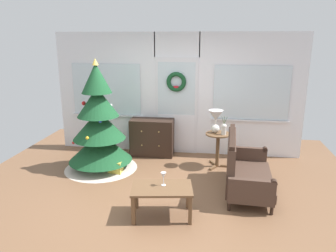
{
  "coord_description": "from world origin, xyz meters",
  "views": [
    {
      "loc": [
        0.85,
        -4.63,
        2.45
      ],
      "look_at": [
        0.05,
        0.55,
        1.0
      ],
      "focal_mm": 34.58,
      "sensor_mm": 36.0,
      "label": 1
    }
  ],
  "objects_px": {
    "side_table": "(218,143)",
    "gift_box": "(116,167)",
    "settee_sofa": "(243,169)",
    "wine_glass": "(163,176)",
    "flower_vase": "(224,129)",
    "christmas_tree": "(99,130)",
    "table_lamp": "(216,118)",
    "dresser_cabinet": "(152,137)",
    "coffee_table": "(162,192)"
  },
  "relations": [
    {
      "from": "coffee_table",
      "to": "gift_box",
      "type": "height_order",
      "value": "coffee_table"
    },
    {
      "from": "flower_vase",
      "to": "wine_glass",
      "type": "relative_size",
      "value": 1.79
    },
    {
      "from": "side_table",
      "to": "settee_sofa",
      "type": "bearing_deg",
      "value": -67.44
    },
    {
      "from": "dresser_cabinet",
      "to": "coffee_table",
      "type": "height_order",
      "value": "dresser_cabinet"
    },
    {
      "from": "side_table",
      "to": "table_lamp",
      "type": "bearing_deg",
      "value": 146.31
    },
    {
      "from": "table_lamp",
      "to": "flower_vase",
      "type": "relative_size",
      "value": 1.26
    },
    {
      "from": "wine_glass",
      "to": "gift_box",
      "type": "xyz_separation_m",
      "value": [
        -1.11,
        1.26,
        -0.46
      ]
    },
    {
      "from": "table_lamp",
      "to": "flower_vase",
      "type": "distance_m",
      "value": 0.25
    },
    {
      "from": "side_table",
      "to": "gift_box",
      "type": "height_order",
      "value": "side_table"
    },
    {
      "from": "christmas_tree",
      "to": "settee_sofa",
      "type": "xyz_separation_m",
      "value": [
        2.62,
        -0.56,
        -0.38
      ]
    },
    {
      "from": "settee_sofa",
      "to": "gift_box",
      "type": "relative_size",
      "value": 6.37
    },
    {
      "from": "side_table",
      "to": "wine_glass",
      "type": "relative_size",
      "value": 3.46
    },
    {
      "from": "settee_sofa",
      "to": "side_table",
      "type": "xyz_separation_m",
      "value": [
        -0.41,
        0.98,
        0.1
      ]
    },
    {
      "from": "settee_sofa",
      "to": "flower_vase",
      "type": "xyz_separation_m",
      "value": [
        -0.31,
        0.92,
        0.42
      ]
    },
    {
      "from": "flower_vase",
      "to": "wine_glass",
      "type": "xyz_separation_m",
      "value": [
        -0.84,
        -1.82,
        -0.21
      ]
    },
    {
      "from": "side_table",
      "to": "coffee_table",
      "type": "relative_size",
      "value": 0.74
    },
    {
      "from": "settee_sofa",
      "to": "coffee_table",
      "type": "height_order",
      "value": "settee_sofa"
    },
    {
      "from": "side_table",
      "to": "flower_vase",
      "type": "height_order",
      "value": "flower_vase"
    },
    {
      "from": "christmas_tree",
      "to": "wine_glass",
      "type": "bearing_deg",
      "value": -44.92
    },
    {
      "from": "wine_glass",
      "to": "dresser_cabinet",
      "type": "bearing_deg",
      "value": 105.27
    },
    {
      "from": "table_lamp",
      "to": "settee_sofa",
      "type": "bearing_deg",
      "value": -65.38
    },
    {
      "from": "table_lamp",
      "to": "coffee_table",
      "type": "bearing_deg",
      "value": -109.35
    },
    {
      "from": "christmas_tree",
      "to": "flower_vase",
      "type": "distance_m",
      "value": 2.34
    },
    {
      "from": "dresser_cabinet",
      "to": "gift_box",
      "type": "relative_size",
      "value": 3.83
    },
    {
      "from": "christmas_tree",
      "to": "gift_box",
      "type": "distance_m",
      "value": 0.76
    },
    {
      "from": "coffee_table",
      "to": "flower_vase",
      "type": "bearing_deg",
      "value": 65.54
    },
    {
      "from": "side_table",
      "to": "flower_vase",
      "type": "bearing_deg",
      "value": -30.96
    },
    {
      "from": "table_lamp",
      "to": "gift_box",
      "type": "distance_m",
      "value": 2.09
    },
    {
      "from": "christmas_tree",
      "to": "side_table",
      "type": "height_order",
      "value": "christmas_tree"
    },
    {
      "from": "table_lamp",
      "to": "gift_box",
      "type": "xyz_separation_m",
      "value": [
        -1.79,
        -0.65,
        -0.84
      ]
    },
    {
      "from": "table_lamp",
      "to": "wine_glass",
      "type": "bearing_deg",
      "value": -109.59
    },
    {
      "from": "dresser_cabinet",
      "to": "side_table",
      "type": "distance_m",
      "value": 1.45
    },
    {
      "from": "coffee_table",
      "to": "wine_glass",
      "type": "bearing_deg",
      "value": 78.72
    },
    {
      "from": "christmas_tree",
      "to": "flower_vase",
      "type": "bearing_deg",
      "value": 8.7
    },
    {
      "from": "christmas_tree",
      "to": "side_table",
      "type": "distance_m",
      "value": 2.27
    },
    {
      "from": "side_table",
      "to": "flower_vase",
      "type": "distance_m",
      "value": 0.33
    },
    {
      "from": "settee_sofa",
      "to": "coffee_table",
      "type": "distance_m",
      "value": 1.51
    },
    {
      "from": "christmas_tree",
      "to": "settee_sofa",
      "type": "bearing_deg",
      "value": -12.15
    },
    {
      "from": "settee_sofa",
      "to": "table_lamp",
      "type": "bearing_deg",
      "value": 114.62
    },
    {
      "from": "christmas_tree",
      "to": "table_lamp",
      "type": "bearing_deg",
      "value": 11.91
    },
    {
      "from": "wine_glass",
      "to": "gift_box",
      "type": "height_order",
      "value": "wine_glass"
    },
    {
      "from": "gift_box",
      "to": "dresser_cabinet",
      "type": "bearing_deg",
      "value": 66.01
    },
    {
      "from": "flower_vase",
      "to": "settee_sofa",
      "type": "bearing_deg",
      "value": -71.55
    },
    {
      "from": "flower_vase",
      "to": "coffee_table",
      "type": "height_order",
      "value": "flower_vase"
    },
    {
      "from": "table_lamp",
      "to": "coffee_table",
      "type": "xyz_separation_m",
      "value": [
        -0.69,
        -1.98,
        -0.59
      ]
    },
    {
      "from": "christmas_tree",
      "to": "wine_glass",
      "type": "xyz_separation_m",
      "value": [
        1.47,
        -1.46,
        -0.18
      ]
    },
    {
      "from": "flower_vase",
      "to": "gift_box",
      "type": "relative_size",
      "value": 1.47
    },
    {
      "from": "settee_sofa",
      "to": "table_lamp",
      "type": "xyz_separation_m",
      "value": [
        -0.47,
        1.02,
        0.58
      ]
    },
    {
      "from": "settee_sofa",
      "to": "side_table",
      "type": "relative_size",
      "value": 2.24
    },
    {
      "from": "christmas_tree",
      "to": "coffee_table",
      "type": "relative_size",
      "value": 2.28
    }
  ]
}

